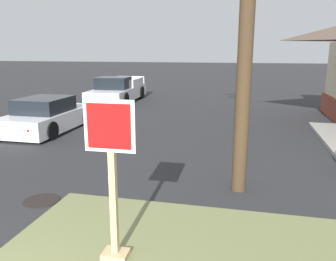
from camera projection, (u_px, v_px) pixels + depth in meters
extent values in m
cube|color=tan|center=(113.00, 184.00, 4.60)|extent=(0.09, 0.09, 2.19)
cube|color=tan|center=(116.00, 254.00, 4.84)|extent=(0.37, 0.29, 0.08)
cube|color=white|center=(109.00, 126.00, 4.36)|extent=(0.69, 0.02, 0.69)
cube|color=red|center=(109.00, 126.00, 4.35)|extent=(0.59, 0.02, 0.59)
cylinder|color=black|center=(42.00, 201.00, 6.82)|extent=(0.70, 0.70, 0.02)
cube|color=silver|center=(49.00, 119.00, 12.75)|extent=(1.81, 4.07, 0.64)
cube|color=black|center=(44.00, 105.00, 12.43)|extent=(1.56, 1.87, 0.56)
cylinder|color=black|center=(47.00, 115.00, 14.16)|extent=(0.22, 0.62, 0.62)
cylinder|color=black|center=(85.00, 117.00, 13.78)|extent=(0.22, 0.62, 0.62)
cylinder|color=black|center=(6.00, 128.00, 11.77)|extent=(0.22, 0.62, 0.62)
cylinder|color=black|center=(51.00, 131.00, 11.39)|extent=(0.22, 0.62, 0.62)
sphere|color=white|center=(63.00, 109.00, 14.74)|extent=(0.14, 0.14, 0.14)
sphere|color=white|center=(86.00, 110.00, 14.50)|extent=(0.14, 0.14, 0.14)
sphere|color=red|center=(29.00, 130.00, 10.73)|extent=(0.12, 0.12, 0.12)
cube|color=silver|center=(118.00, 93.00, 19.65)|extent=(2.19, 5.53, 0.68)
cube|color=black|center=(113.00, 83.00, 18.77)|extent=(1.77, 1.49, 0.68)
cube|color=silver|center=(138.00, 82.00, 20.27)|extent=(0.20, 2.29, 0.44)
cube|color=silver|center=(108.00, 82.00, 20.60)|extent=(0.20, 2.29, 0.44)
cube|color=silver|center=(131.00, 80.00, 22.08)|extent=(1.75, 0.18, 0.44)
cylinder|color=black|center=(125.00, 100.00, 17.95)|extent=(0.29, 0.77, 0.76)
cylinder|color=black|center=(92.00, 99.00, 18.27)|extent=(0.29, 0.77, 0.76)
cylinder|color=black|center=(141.00, 92.00, 21.08)|extent=(0.29, 0.77, 0.76)
cylinder|color=black|center=(113.00, 92.00, 21.40)|extent=(0.29, 0.77, 0.76)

